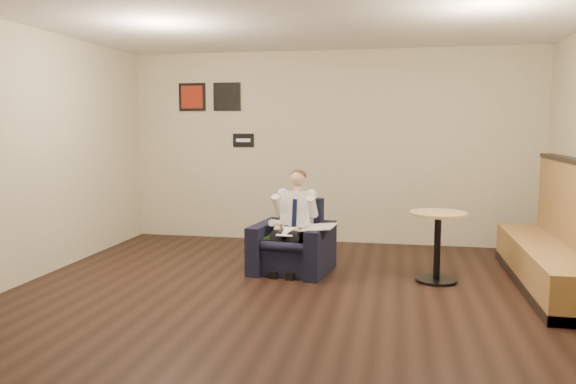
% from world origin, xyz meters
% --- Properties ---
extents(ground, '(6.00, 6.00, 0.00)m').
position_xyz_m(ground, '(0.00, 0.00, 0.00)').
color(ground, black).
rests_on(ground, ground).
extents(wall_back, '(6.00, 0.02, 2.80)m').
position_xyz_m(wall_back, '(0.00, 3.00, 1.40)').
color(wall_back, beige).
rests_on(wall_back, ground).
extents(wall_front, '(6.00, 0.02, 2.80)m').
position_xyz_m(wall_front, '(0.00, -3.00, 1.40)').
color(wall_front, beige).
rests_on(wall_front, ground).
extents(wall_left, '(0.02, 6.00, 2.80)m').
position_xyz_m(wall_left, '(-3.00, 0.00, 1.40)').
color(wall_left, beige).
rests_on(wall_left, ground).
extents(ceiling, '(6.00, 6.00, 0.02)m').
position_xyz_m(ceiling, '(0.00, 0.00, 2.80)').
color(ceiling, white).
rests_on(ceiling, wall_back).
extents(seating_sign, '(0.32, 0.02, 0.20)m').
position_xyz_m(seating_sign, '(-1.30, 2.98, 1.50)').
color(seating_sign, black).
rests_on(seating_sign, wall_back).
extents(art_print_left, '(0.42, 0.03, 0.42)m').
position_xyz_m(art_print_left, '(-2.10, 2.98, 2.15)').
color(art_print_left, maroon).
rests_on(art_print_left, wall_back).
extents(art_print_right, '(0.42, 0.03, 0.42)m').
position_xyz_m(art_print_right, '(-1.55, 2.98, 2.15)').
color(art_print_right, black).
rests_on(art_print_right, wall_back).
extents(armchair, '(0.97, 0.97, 0.83)m').
position_xyz_m(armchair, '(-0.21, 1.20, 0.42)').
color(armchair, black).
rests_on(armchair, ground).
extents(seated_man, '(0.65, 0.88, 1.14)m').
position_xyz_m(seated_man, '(-0.22, 1.09, 0.57)').
color(seated_man, silver).
rests_on(seated_man, armchair).
extents(lap_papers, '(0.21, 0.28, 0.01)m').
position_xyz_m(lap_papers, '(-0.24, 1.00, 0.51)').
color(lap_papers, white).
rests_on(lap_papers, seated_man).
extents(newspaper, '(0.40, 0.48, 0.01)m').
position_xyz_m(newspaper, '(0.12, 1.06, 0.57)').
color(newspaper, silver).
rests_on(newspaper, armchair).
extents(side_table, '(0.62, 0.62, 0.42)m').
position_xyz_m(side_table, '(-0.51, 1.16, 0.21)').
color(side_table, black).
rests_on(side_table, ground).
extents(green_folder, '(0.51, 0.44, 0.01)m').
position_xyz_m(green_folder, '(-0.53, 1.14, 0.43)').
color(green_folder, green).
rests_on(green_folder, side_table).
extents(coffee_mug, '(0.09, 0.09, 0.09)m').
position_xyz_m(coffee_mug, '(-0.37, 1.31, 0.47)').
color(coffee_mug, white).
rests_on(coffee_mug, side_table).
extents(smartphone, '(0.14, 0.07, 0.01)m').
position_xyz_m(smartphone, '(-0.50, 1.32, 0.43)').
color(smartphone, black).
rests_on(smartphone, side_table).
extents(banquette, '(0.63, 2.63, 1.35)m').
position_xyz_m(banquette, '(2.59, 1.09, 0.67)').
color(banquette, olive).
rests_on(banquette, ground).
extents(cafe_table, '(0.82, 0.82, 0.78)m').
position_xyz_m(cafe_table, '(1.44, 1.07, 0.39)').
color(cafe_table, tan).
rests_on(cafe_table, ground).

